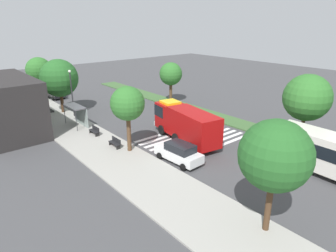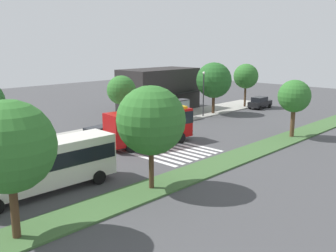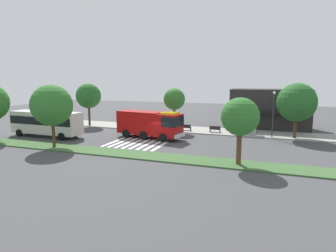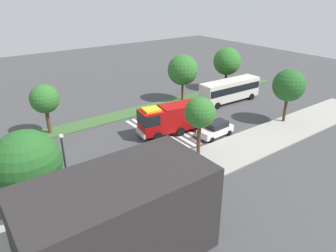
# 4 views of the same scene
# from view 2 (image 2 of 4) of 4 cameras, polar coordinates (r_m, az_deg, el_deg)

# --- Properties ---
(ground_plane) EXTENTS (120.00, 120.00, 0.00)m
(ground_plane) POSITION_cam_2_polar(r_m,az_deg,el_deg) (38.99, 0.80, -2.51)
(ground_plane) COLOR #424244
(sidewalk) EXTENTS (60.00, 5.63, 0.14)m
(sidewalk) POSITION_cam_2_polar(r_m,az_deg,el_deg) (45.35, -7.46, -0.44)
(sidewalk) COLOR #9E9B93
(sidewalk) RESTS_ON ground_plane
(median_strip) EXTENTS (60.00, 3.00, 0.14)m
(median_strip) POSITION_cam_2_polar(r_m,az_deg,el_deg) (34.43, 10.11, -4.57)
(median_strip) COLOR #3D6033
(median_strip) RESTS_ON ground_plane
(crosswalk) EXTENTS (6.75, 10.98, 0.01)m
(crosswalk) POSITION_cam_2_polar(r_m,az_deg,el_deg) (37.39, -1.61, -3.15)
(crosswalk) COLOR silver
(crosswalk) RESTS_ON ground_plane
(fire_truck) EXTENTS (9.43, 3.99, 3.63)m
(fire_truck) POSITION_cam_2_polar(r_m,az_deg,el_deg) (37.89, -2.34, 0.19)
(fire_truck) COLOR #A50C0C
(fire_truck) RESTS_ON ground_plane
(parked_car_west) EXTENTS (4.67, 2.24, 1.81)m
(parked_car_west) POSITION_cam_2_polar(r_m,az_deg,el_deg) (38.83, -10.03, -1.37)
(parked_car_west) COLOR silver
(parked_car_west) RESTS_ON ground_plane
(parked_car_mid) EXTENTS (4.55, 2.13, 1.79)m
(parked_car_mid) POSITION_cam_2_polar(r_m,az_deg,el_deg) (61.42, 13.44, 3.41)
(parked_car_mid) COLOR black
(parked_car_mid) RESTS_ON ground_plane
(transit_bus) EXTENTS (10.44, 3.08, 3.43)m
(transit_bus) POSITION_cam_2_polar(r_m,az_deg,el_deg) (26.99, -18.23, -5.32)
(transit_bus) COLOR silver
(transit_bus) RESTS_ON ground_plane
(bus_stop_shelter) EXTENTS (3.50, 1.40, 2.46)m
(bus_stop_shelter) POSITION_cam_2_polar(r_m,az_deg,el_deg) (50.44, 1.59, 3.03)
(bus_stop_shelter) COLOR #4C4C51
(bus_stop_shelter) RESTS_ON sidewalk
(bench_near_shelter) EXTENTS (1.60, 0.50, 0.90)m
(bench_near_shelter) POSITION_cam_2_polar(r_m,az_deg,el_deg) (47.81, -1.63, 0.94)
(bench_near_shelter) COLOR black
(bench_near_shelter) RESTS_ON sidewalk
(bench_west_of_shelter) EXTENTS (1.60, 0.50, 0.90)m
(bench_west_of_shelter) POSITION_cam_2_polar(r_m,az_deg,el_deg) (44.89, -5.64, 0.15)
(bench_west_of_shelter) COLOR black
(bench_west_of_shelter) RESTS_ON sidewalk
(street_lamp) EXTENTS (0.36, 0.36, 6.04)m
(street_lamp) POSITION_cam_2_polar(r_m,az_deg,el_deg) (52.41, 5.28, 5.34)
(street_lamp) COLOR #2D2D30
(street_lamp) RESTS_ON sidewalk
(storefront_building) EXTENTS (11.87, 6.73, 6.22)m
(storefront_building) POSITION_cam_2_polar(r_m,az_deg,el_deg) (57.40, -1.33, 5.36)
(storefront_building) COLOR #282626
(storefront_building) RESTS_ON ground_plane
(sidewalk_tree_west) EXTENTS (3.20, 3.20, 6.31)m
(sidewalk_tree_west) POSITION_cam_2_polar(r_m,az_deg,el_deg) (42.69, -6.90, 5.23)
(sidewalk_tree_west) COLOR #513823
(sidewalk_tree_west) RESTS_ON sidewalk
(sidewalk_tree_east) EXTENTS (4.97, 4.97, 7.15)m
(sidewalk_tree_east) POSITION_cam_2_polar(r_m,az_deg,el_deg) (54.74, 6.81, 6.73)
(sidewalk_tree_east) COLOR #47301E
(sidewalk_tree_east) RESTS_ON sidewalk
(sidewalk_tree_far_east) EXTENTS (3.82, 3.82, 6.66)m
(sidewalk_tree_far_east) POSITION_cam_2_polar(r_m,az_deg,el_deg) (61.41, 11.45, 7.22)
(sidewalk_tree_far_east) COLOR #47301E
(sidewalk_tree_far_east) RESTS_ON sidewalk
(median_tree_far_west) EXTENTS (4.62, 4.62, 7.11)m
(median_tree_far_west) POSITION_cam_2_polar(r_m,az_deg,el_deg) (20.30, -22.47, -2.85)
(median_tree_far_west) COLOR #47301E
(median_tree_far_west) RESTS_ON median_strip
(median_tree_west) EXTENTS (4.64, 4.64, 7.04)m
(median_tree_west) POSITION_cam_2_polar(r_m,az_deg,el_deg) (25.52, -2.54, 0.82)
(median_tree_west) COLOR #47301E
(median_tree_west) RESTS_ON median_strip
(median_tree_center) EXTENTS (3.40, 3.40, 6.04)m
(median_tree_center) POSITION_cam_2_polar(r_m,az_deg,el_deg) (42.41, 18.18, 4.17)
(median_tree_center) COLOR #513823
(median_tree_center) RESTS_ON median_strip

